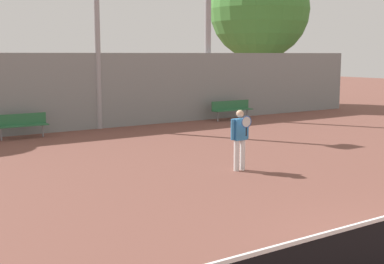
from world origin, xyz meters
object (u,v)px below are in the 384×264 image
at_px(tennis_player, 240,137).
at_px(tree_green_tall, 259,9).
at_px(bench_adjacent_court, 21,123).
at_px(bench_courtside_far, 232,108).

bearing_deg(tennis_player, tree_green_tall, 50.30).
bearing_deg(bench_adjacent_court, bench_courtside_far, 0.00).
height_order(tennis_player, tree_green_tall, tree_green_tall).
xyz_separation_m(bench_adjacent_court, tree_green_tall, (15.64, 4.98, 5.05)).
bearing_deg(bench_adjacent_court, tree_green_tall, 17.67).
bearing_deg(bench_courtside_far, tennis_player, -127.32).
xyz_separation_m(tennis_player, tree_green_tall, (12.55, 13.63, 4.71)).
bearing_deg(tree_green_tall, tennis_player, -132.65).
relative_size(tennis_player, bench_adjacent_court, 0.85).
distance_m(bench_courtside_far, tree_green_tall, 9.26).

